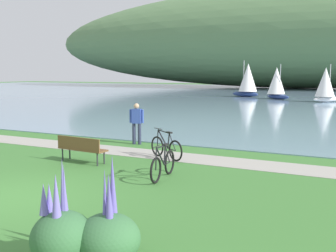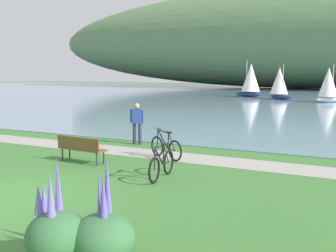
{
  "view_description": "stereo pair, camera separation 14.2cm",
  "coord_description": "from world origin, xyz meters",
  "views": [
    {
      "loc": [
        7.44,
        -6.55,
        2.96
      ],
      "look_at": [
        0.94,
        6.57,
        1.0
      ],
      "focal_mm": 42.61,
      "sensor_mm": 36.0,
      "label": 1
    },
    {
      "loc": [
        7.57,
        -6.48,
        2.96
      ],
      "look_at": [
        0.94,
        6.57,
        1.0
      ],
      "focal_mm": 42.61,
      "sensor_mm": 36.0,
      "label": 2
    }
  ],
  "objects": [
    {
      "name": "shoreline_path",
      "position": [
        0.0,
        6.0,
        0.01
      ],
      "size": [
        60.0,
        1.5,
        0.01
      ],
      "primitive_type": "cube",
      "color": "#A39E93",
      "rests_on": "ground"
    },
    {
      "name": "bay_water",
      "position": [
        0.0,
        48.07,
        0.02
      ],
      "size": [
        180.0,
        80.0,
        0.04
      ],
      "primitive_type": "cube",
      "color": "#7A99B2",
      "rests_on": "ground"
    },
    {
      "name": "echium_bush_mid_cluster",
      "position": [
        3.99,
        -1.68,
        0.44
      ],
      "size": [
        1.02,
        1.02,
        1.69
      ],
      "color": "#386B3D",
      "rests_on": "ground"
    },
    {
      "name": "ground_plane",
      "position": [
        0.0,
        0.0,
        0.0
      ],
      "size": [
        200.0,
        200.0,
        0.0
      ],
      "primitive_type": "plane",
      "color": "#3D7533"
    },
    {
      "name": "sailboat_nearest_to_shore",
      "position": [
        -1.53,
        38.93,
        1.86
      ],
      "size": [
        3.23,
        2.89,
        3.88
      ],
      "color": "navy",
      "rests_on": "bay_water"
    },
    {
      "name": "person_at_shoreline",
      "position": [
        -0.99,
        7.54,
        0.98
      ],
      "size": [
        0.59,
        0.31,
        1.71
      ],
      "color": "#282D47",
      "rests_on": "ground"
    },
    {
      "name": "sailboat_far_off",
      "position": [
        3.81,
        36.34,
        1.82
      ],
      "size": [
        3.01,
        3.05,
        3.79
      ],
      "color": "white",
      "rests_on": "bay_water"
    },
    {
      "name": "echium_bush_closest_to_camera",
      "position": [
        3.37,
        -2.03,
        0.47
      ],
      "size": [
        0.98,
        0.98,
        1.67
      ],
      "color": "#386B3D",
      "rests_on": "ground"
    },
    {
      "name": "sailboat_toward_hillside",
      "position": [
        -5.59,
        41.68,
        2.13
      ],
      "size": [
        3.91,
        2.9,
        4.44
      ],
      "color": "navy",
      "rests_on": "bay_water"
    },
    {
      "name": "park_bench_near_camera",
      "position": [
        -0.86,
        3.75,
        0.52
      ],
      "size": [
        1.83,
        0.62,
        0.88
      ],
      "color": "brown",
      "rests_on": "ground"
    },
    {
      "name": "bicycle_leaning_near_bench",
      "position": [
        1.36,
        5.57,
        0.4
      ],
      "size": [
        1.61,
        0.85,
        1.01
      ],
      "color": "black",
      "rests_on": "ground"
    },
    {
      "name": "bicycle_beside_path",
      "position": [
        2.46,
        3.18,
        0.4
      ],
      "size": [
        0.23,
        1.77,
        1.01
      ],
      "color": "black",
      "rests_on": "ground"
    },
    {
      "name": "distant_hillside",
      "position": [
        -4.59,
        73.61,
        9.81
      ],
      "size": [
        110.8,
        28.0,
        19.55
      ],
      "primitive_type": "ellipsoid",
      "color": "#567A4C",
      "rests_on": "bay_water"
    }
  ]
}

